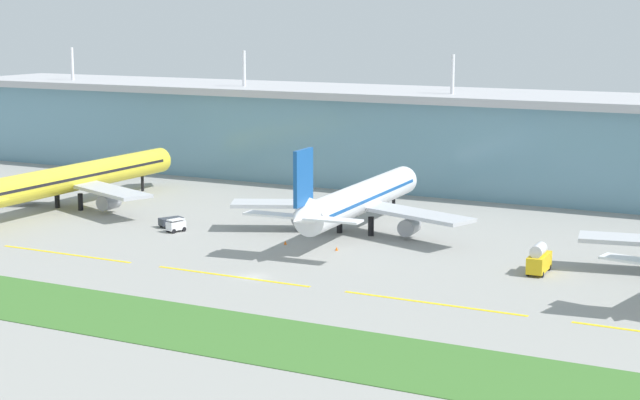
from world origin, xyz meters
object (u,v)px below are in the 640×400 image
(fuel_truck, at_px, (539,260))
(safety_cone_nose_front, at_px, (337,249))
(airliner_middle, at_px, (358,200))
(safety_cone_left_wingtip, at_px, (285,243))
(baggage_cart, at_px, (176,225))
(pushback_tug, at_px, (171,221))
(airliner_near, at_px, (73,178))

(fuel_truck, bearing_deg, safety_cone_nose_front, -179.57)
(airliner_middle, relative_size, safety_cone_left_wingtip, 83.68)
(airliner_middle, relative_size, baggage_cart, 14.83)
(pushback_tug, height_order, baggage_cart, baggage_cart)
(airliner_middle, xyz_separation_m, safety_cone_left_wingtip, (-7.31, -15.26, -6.09))
(airliner_near, bearing_deg, baggage_cart, -17.28)
(airliner_near, height_order, fuel_truck, airliner_near)
(airliner_middle, height_order, baggage_cart, airliner_middle)
(airliner_middle, relative_size, safety_cone_nose_front, 83.68)
(safety_cone_left_wingtip, relative_size, safety_cone_nose_front, 1.00)
(airliner_middle, distance_m, pushback_tug, 37.18)
(baggage_cart, xyz_separation_m, safety_cone_nose_front, (34.34, -0.11, -0.91))
(airliner_near, distance_m, fuel_truck, 105.14)
(airliner_near, height_order, safety_cone_nose_front, airliner_near)
(pushback_tug, distance_m, safety_cone_nose_front, 38.12)
(airliner_near, distance_m, safety_cone_nose_front, 69.58)
(baggage_cart, bearing_deg, fuel_truck, 0.13)
(airliner_middle, bearing_deg, airliner_near, -175.95)
(pushback_tug, height_order, safety_cone_left_wingtip, pushback_tug)
(airliner_middle, bearing_deg, fuel_truck, -21.08)
(airliner_middle, xyz_separation_m, fuel_truck, (39.15, -15.09, -4.18))
(airliner_middle, bearing_deg, safety_cone_nose_front, -78.61)
(airliner_near, relative_size, pushback_tug, 14.17)
(airliner_near, xyz_separation_m, fuel_truck, (104.53, -10.46, -4.19))
(airliner_near, distance_m, baggage_cart, 36.12)
(airliner_near, relative_size, baggage_cart, 17.98)
(airliner_near, height_order, safety_cone_left_wingtip, airliner_near)
(airliner_middle, xyz_separation_m, safety_cone_nose_front, (3.09, -15.37, -6.09))
(airliner_near, height_order, airliner_middle, same)
(airliner_near, bearing_deg, airliner_middle, 4.05)
(airliner_near, bearing_deg, pushback_tug, -13.22)
(safety_cone_left_wingtip, bearing_deg, safety_cone_nose_front, -0.59)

